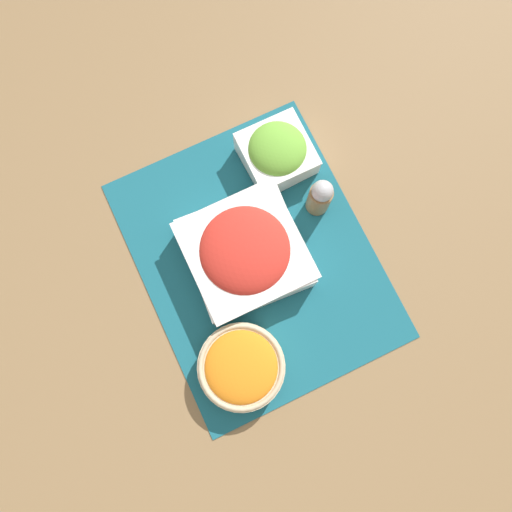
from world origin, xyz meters
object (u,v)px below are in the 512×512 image
(carrot_bowl, at_px, (241,367))
(pepper_shaker, at_px, (320,197))
(tomato_bowl, at_px, (245,252))
(lettuce_bowl, at_px, (277,152))

(carrot_bowl, distance_m, pepper_shaker, 0.32)
(tomato_bowl, bearing_deg, carrot_bowl, -27.18)
(lettuce_bowl, height_order, pepper_shaker, pepper_shaker)
(tomato_bowl, xyz_separation_m, lettuce_bowl, (-0.14, 0.13, -0.00))
(tomato_bowl, distance_m, carrot_bowl, 0.19)
(tomato_bowl, distance_m, lettuce_bowl, 0.19)
(lettuce_bowl, xyz_separation_m, pepper_shaker, (0.11, 0.03, 0.01))
(carrot_bowl, height_order, lettuce_bowl, lettuce_bowl)
(lettuce_bowl, bearing_deg, tomato_bowl, -42.69)
(tomato_bowl, relative_size, lettuce_bowl, 1.66)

